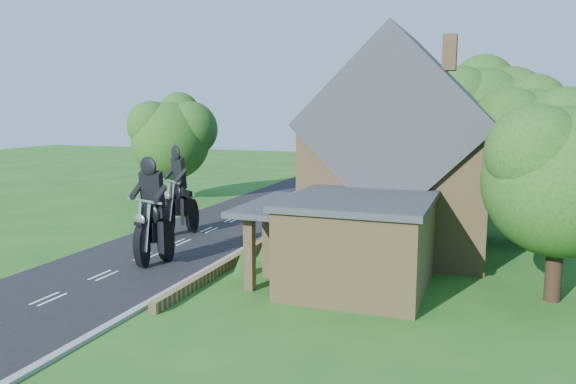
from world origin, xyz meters
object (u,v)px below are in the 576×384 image
(annex, at_px, (356,241))
(motorcycle_follow, at_px, (181,221))
(house, at_px, (402,158))
(garden_wall, at_px, (274,237))
(motorcycle_lead, at_px, (154,249))

(annex, xyz_separation_m, motorcycle_follow, (-10.80, 5.39, -1.05))
(house, distance_m, motorcycle_follow, 12.07)
(motorcycle_follow, bearing_deg, annex, -170.12)
(garden_wall, height_order, motorcycle_lead, motorcycle_lead)
(motorcycle_follow, bearing_deg, motorcycle_lead, 146.33)
(motorcycle_lead, bearing_deg, annex, -162.49)
(garden_wall, xyz_separation_m, annex, (5.57, -5.80, 1.57))
(motorcycle_lead, bearing_deg, house, -127.00)
(motorcycle_lead, xyz_separation_m, motorcycle_follow, (-2.00, 5.52, 0.01))
(garden_wall, bearing_deg, annex, -46.16)
(garden_wall, bearing_deg, motorcycle_follow, -175.57)
(motorcycle_lead, height_order, motorcycle_follow, motorcycle_follow)
(annex, distance_m, motorcycle_follow, 12.12)
(house, bearing_deg, garden_wall, -170.83)
(house, relative_size, motorcycle_lead, 6.77)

